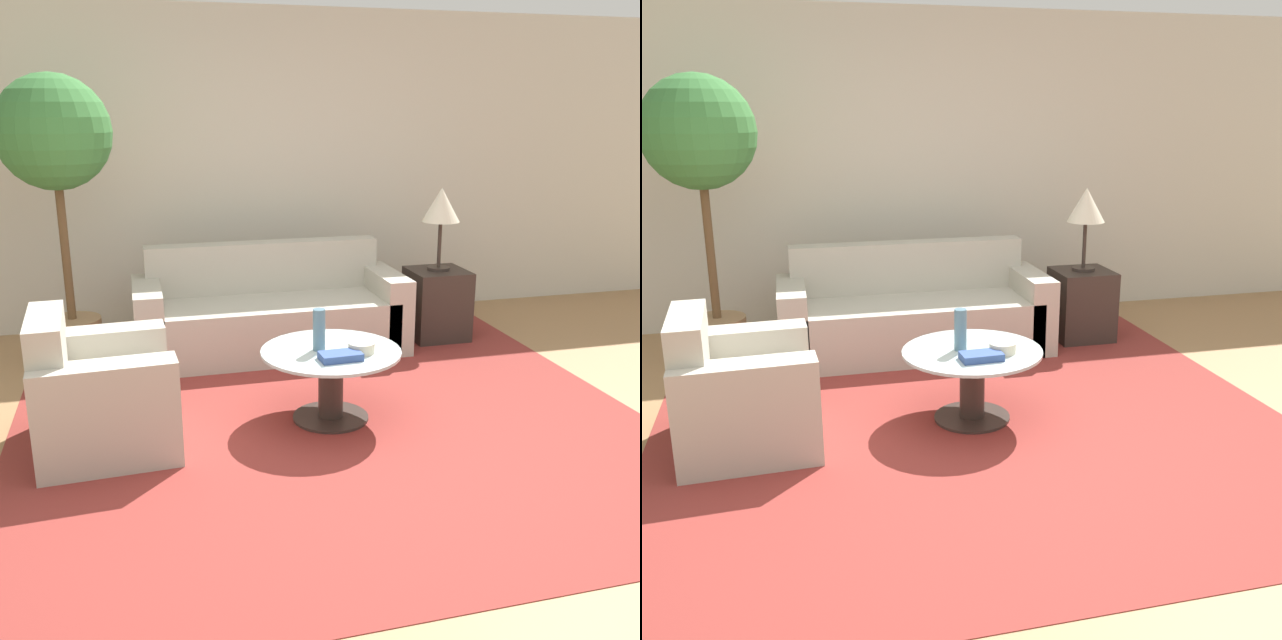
% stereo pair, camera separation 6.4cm
% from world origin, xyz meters
% --- Properties ---
extents(ground_plane, '(14.00, 14.00, 0.00)m').
position_xyz_m(ground_plane, '(0.00, 0.00, 0.00)').
color(ground_plane, '#9E754C').
extents(wall_back, '(10.00, 0.06, 2.60)m').
position_xyz_m(wall_back, '(0.00, 2.93, 1.30)').
color(wall_back, beige).
rests_on(wall_back, ground_plane).
extents(rug, '(3.71, 3.61, 0.01)m').
position_xyz_m(rug, '(0.09, 0.63, 0.00)').
color(rug, maroon).
rests_on(rug, ground_plane).
extents(sofa_main, '(2.02, 0.79, 0.80)m').
position_xyz_m(sofa_main, '(-0.02, 2.01, 0.27)').
color(sofa_main, '#B2AD9E').
rests_on(sofa_main, ground_plane).
extents(armchair, '(0.77, 0.86, 0.77)m').
position_xyz_m(armchair, '(-1.25, 0.62, 0.27)').
color(armchair, '#B2AD9E').
rests_on(armchair, ground_plane).
extents(coffee_table, '(0.83, 0.83, 0.44)m').
position_xyz_m(coffee_table, '(0.09, 0.63, 0.28)').
color(coffee_table, '#332823').
rests_on(coffee_table, ground_plane).
extents(side_table, '(0.44, 0.44, 0.56)m').
position_xyz_m(side_table, '(1.35, 1.95, 0.28)').
color(side_table, '#332823').
rests_on(side_table, ground_plane).
extents(table_lamp, '(0.29, 0.29, 0.65)m').
position_xyz_m(table_lamp, '(1.35, 1.95, 1.06)').
color(table_lamp, '#332823').
rests_on(table_lamp, side_table).
extents(potted_plant, '(0.77, 0.77, 2.03)m').
position_xyz_m(potted_plant, '(-1.46, 2.04, 1.48)').
color(potted_plant, '#93704C').
rests_on(potted_plant, ground_plane).
extents(vase, '(0.07, 0.07, 0.25)m').
position_xyz_m(vase, '(0.02, 0.65, 0.56)').
color(vase, slate).
rests_on(vase, coffee_table).
extents(bowl, '(0.15, 0.15, 0.06)m').
position_xyz_m(bowl, '(0.24, 0.54, 0.47)').
color(bowl, beige).
rests_on(bowl, coffee_table).
extents(book_stack, '(0.24, 0.15, 0.04)m').
position_xyz_m(book_stack, '(0.09, 0.45, 0.46)').
color(book_stack, '#334C8C').
rests_on(book_stack, coffee_table).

